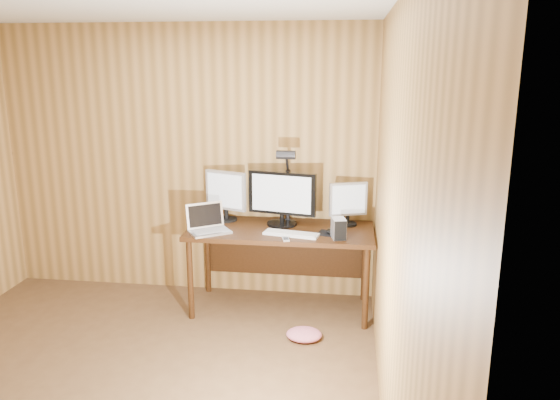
% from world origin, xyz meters
% --- Properties ---
extents(room_shell, '(4.00, 4.00, 4.00)m').
position_xyz_m(room_shell, '(0.00, 0.00, 1.25)').
color(room_shell, brown).
rests_on(room_shell, ground).
extents(desk, '(1.60, 0.70, 0.75)m').
position_xyz_m(desk, '(0.93, 1.70, 0.63)').
color(desk, '#341B0A').
rests_on(desk, floor).
extents(monitor_center, '(0.61, 0.27, 0.48)m').
position_xyz_m(monitor_center, '(0.93, 1.75, 1.00)').
color(monitor_center, black).
rests_on(monitor_center, desk).
extents(monitor_left, '(0.39, 0.19, 0.46)m').
position_xyz_m(monitor_left, '(0.40, 1.82, 1.00)').
color(monitor_left, black).
rests_on(monitor_left, desk).
extents(monitor_right, '(0.33, 0.16, 0.39)m').
position_xyz_m(monitor_right, '(1.50, 1.81, 0.96)').
color(monitor_right, black).
rests_on(monitor_right, desk).
extents(laptop, '(0.41, 0.39, 0.24)m').
position_xyz_m(laptop, '(0.32, 1.48, 0.81)').
color(laptop, silver).
rests_on(laptop, desk).
extents(keyboard, '(0.48, 0.23, 0.02)m').
position_xyz_m(keyboard, '(1.04, 1.46, 0.76)').
color(keyboard, white).
rests_on(keyboard, desk).
extents(mousepad, '(0.25, 0.22, 0.00)m').
position_xyz_m(mousepad, '(1.37, 1.54, 0.75)').
color(mousepad, black).
rests_on(mousepad, desk).
extents(mouse, '(0.08, 0.12, 0.04)m').
position_xyz_m(mouse, '(1.37, 1.54, 0.77)').
color(mouse, black).
rests_on(mouse, mousepad).
extents(hard_drive, '(0.14, 0.17, 0.17)m').
position_xyz_m(hard_drive, '(1.43, 1.43, 0.83)').
color(hard_drive, silver).
rests_on(hard_drive, desk).
extents(phone, '(0.07, 0.11, 0.01)m').
position_xyz_m(phone, '(1.01, 1.33, 0.76)').
color(phone, silver).
rests_on(phone, desk).
extents(speaker, '(0.05, 0.05, 0.11)m').
position_xyz_m(speaker, '(1.45, 1.89, 0.81)').
color(speaker, black).
rests_on(speaker, desk).
extents(desk_lamp, '(0.16, 0.24, 0.72)m').
position_xyz_m(desk_lamp, '(0.96, 1.79, 1.19)').
color(desk_lamp, black).
rests_on(desk_lamp, desk).
extents(fabric_pile, '(0.34, 0.30, 0.09)m').
position_xyz_m(fabric_pile, '(1.19, 1.08, 0.05)').
color(fabric_pile, '#D7687C').
rests_on(fabric_pile, floor).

